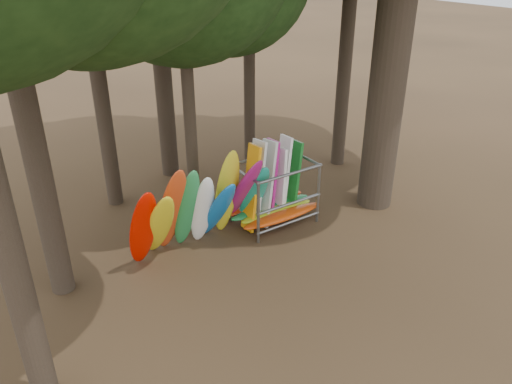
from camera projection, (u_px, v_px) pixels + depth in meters
ground at (295, 253)px, 14.20m from camera, size 120.00×120.00×0.00m
kayak_row at (202, 208)px, 13.87m from camera, size 4.46×2.31×3.06m
storage_rack at (274, 195)px, 15.40m from camera, size 2.95×1.54×2.72m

